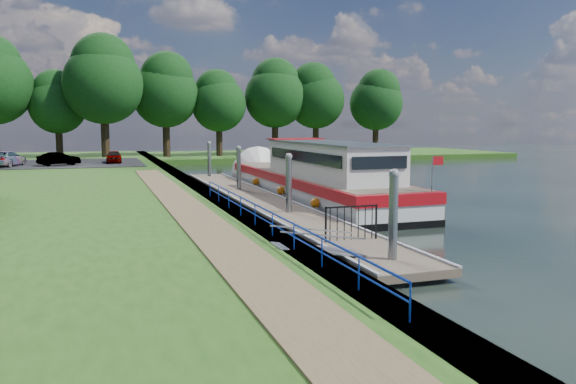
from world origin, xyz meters
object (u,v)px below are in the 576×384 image
object	(u,v)px
car_c	(7,159)
pontoon	(260,203)
barge	(309,179)
car_a	(114,157)
car_b	(59,159)

from	to	relation	value
car_c	pontoon	bearing A→B (deg)	138.91
pontoon	barge	size ratio (longest dim) A/B	1.42
car_a	pontoon	bearing A→B (deg)	-72.49
barge	car_c	world-z (taller)	barge
pontoon	barge	distance (m)	4.49
barge	car_b	xyz separation A→B (m)	(-14.33, 19.63, 0.29)
barge	car_a	bearing A→B (deg)	114.97
car_b	car_a	bearing A→B (deg)	-87.25
barge	car_b	size ratio (longest dim) A/B	6.47
barge	pontoon	bearing A→B (deg)	-144.80
car_a	car_c	xyz separation A→B (m)	(-8.24, -1.47, 0.08)
car_a	car_c	bearing A→B (deg)	-167.30
barge	car_a	world-z (taller)	barge
barge	car_c	xyz separation A→B (m)	(-18.21, 19.95, 0.36)
car_a	car_c	size ratio (longest dim) A/B	0.74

